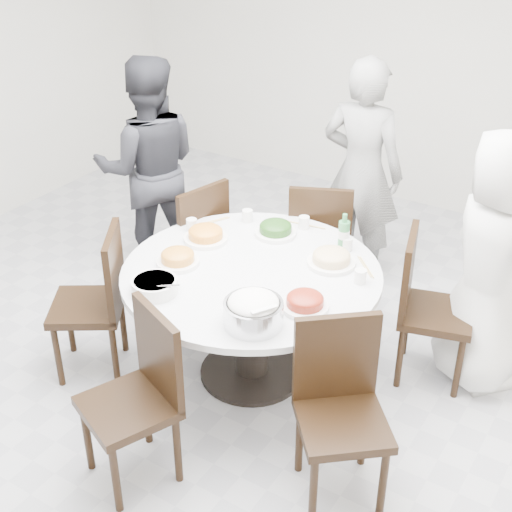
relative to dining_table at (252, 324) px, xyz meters
The scene contains 22 objects.
floor 0.40m from the dining_table, 139.27° to the right, with size 6.00×6.00×0.01m, color #B0B0B5.
wall_back 3.09m from the dining_table, 91.87° to the left, with size 6.00×0.01×2.80m, color silver.
dining_table is the anchor object (origin of this frame).
chair_ne 1.10m from the dining_table, 32.18° to the left, with size 0.42×0.42×0.95m, color black.
chair_n 1.00m from the dining_table, 93.83° to the left, with size 0.42×0.42×0.95m, color black.
chair_nw 0.96m from the dining_table, 150.47° to the left, with size 0.42×0.42×0.95m, color black.
chair_sw 1.00m from the dining_table, 151.69° to the right, with size 0.42×0.42×0.95m, color black.
chair_s 1.03m from the dining_table, 94.15° to the right, with size 0.42×0.42×0.95m, color black.
chair_se 1.04m from the dining_table, 32.47° to the right, with size 0.42×0.42×0.95m, color black.
diner_right 1.44m from the dining_table, 32.31° to the left, with size 0.78×0.51×1.59m, color silver.
diner_middle 1.53m from the dining_table, 89.64° to the left, with size 0.61×0.40×1.67m, color black.
diner_left 1.60m from the dining_table, 151.88° to the left, with size 0.80×0.62×1.65m, color black.
dish_greens 0.61m from the dining_table, 103.28° to the left, with size 0.26×0.26×0.07m, color white.
dish_pale 0.62m from the dining_table, 40.14° to the left, with size 0.28×0.28×0.08m, color white.
dish_orange 0.62m from the dining_table, 160.54° to the left, with size 0.27×0.27×0.07m, color white.
dish_redbrown 0.63m from the dining_table, 21.87° to the right, with size 0.25×0.25×0.06m, color white.
dish_tofu 0.59m from the dining_table, 157.27° to the right, with size 0.25×0.25×0.06m, color white.
rice_bowl 0.69m from the dining_table, 56.25° to the right, with size 0.31×0.31×0.13m, color silver.
soup_bowl 0.71m from the dining_table, 123.73° to the right, with size 0.25×0.25×0.08m, color white.
beverage_bottle 0.78m from the dining_table, 56.91° to the left, with size 0.07×0.07×0.23m, color #317A42.
tea_cups 0.74m from the dining_table, 89.33° to the left, with size 0.07×0.07×0.08m, color white.
chopsticks 0.76m from the dining_table, 92.59° to the left, with size 0.24×0.04×0.01m, color tan, non-canonical shape.
Camera 1 is at (1.99, -2.87, 2.84)m, focal length 50.00 mm.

